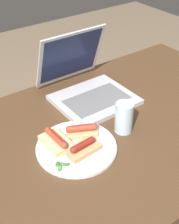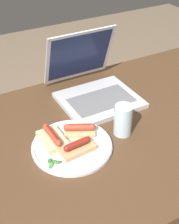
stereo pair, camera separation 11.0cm
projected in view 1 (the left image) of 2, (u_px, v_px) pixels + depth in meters
name	position (u px, v px, depth m)	size (l,w,h in m)	color
desk	(105.00, 141.00, 1.16)	(1.43, 0.82, 0.76)	#4C331E
laptop	(87.00, 87.00, 1.27)	(0.30, 0.34, 0.25)	#B7B7BC
plate	(77.00, 147.00, 1.03)	(0.27, 0.27, 0.02)	silver
sausage_toast_left	(83.00, 148.00, 1.00)	(0.12, 0.07, 0.04)	tan
sausage_toast_middle	(82.00, 130.00, 1.07)	(0.12, 0.10, 0.04)	tan
sausage_toast_right	(56.00, 141.00, 1.02)	(0.08, 0.12, 0.04)	#D6B784
salad_pile	(61.00, 166.00, 0.95)	(0.05, 0.04, 0.01)	#387A33
drinking_glass	(124.00, 117.00, 1.08)	(0.06, 0.06, 0.11)	silver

